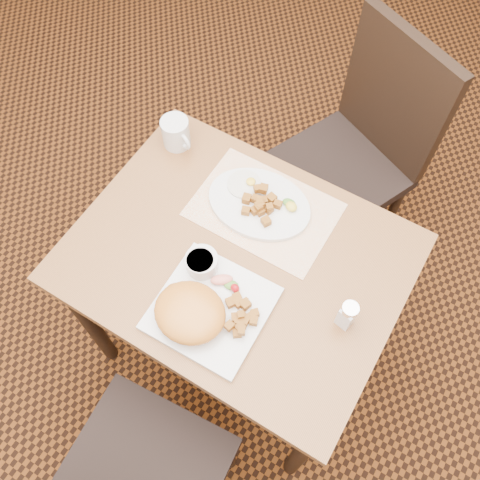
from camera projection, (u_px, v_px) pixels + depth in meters
name	position (u px, v px, depth m)	size (l,w,h in m)	color
ground	(238.00, 341.00, 2.13)	(8.00, 8.00, 0.00)	black
table	(237.00, 273.00, 1.56)	(0.90, 0.70, 0.75)	#945B2D
chair_far	(359.00, 146.00, 1.91)	(0.56, 0.56, 0.97)	black
placemat	(264.00, 210.00, 1.54)	(0.40, 0.28, 0.00)	white
plate_square	(212.00, 308.00, 1.39)	(0.28, 0.28, 0.02)	silver
plate_oval	(259.00, 204.00, 1.54)	(0.30, 0.23, 0.02)	silver
hollandaise_mound	(189.00, 312.00, 1.34)	(0.19, 0.17, 0.07)	orange
ramekin	(202.00, 262.00, 1.41)	(0.09, 0.09, 0.05)	silver
garnish_sq	(227.00, 283.00, 1.40)	(0.09, 0.06, 0.03)	#387223
fried_egg	(245.00, 184.00, 1.55)	(0.10, 0.10, 0.02)	white
garnish_ov	(291.00, 205.00, 1.51)	(0.05, 0.04, 0.02)	#387223
salt_shaker	(347.00, 315.00, 1.33)	(0.05, 0.05, 0.10)	white
coffee_mug	(176.00, 133.00, 1.61)	(0.11, 0.08, 0.10)	silver
home_fries_sq	(241.00, 315.00, 1.36)	(0.11, 0.11, 0.04)	#A7641A
home_fries_ov	(260.00, 204.00, 1.51)	(0.11, 0.11, 0.04)	#A7641A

